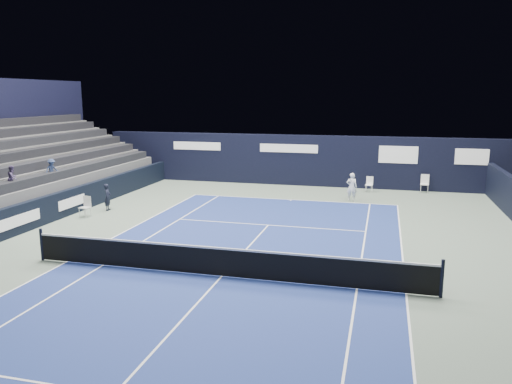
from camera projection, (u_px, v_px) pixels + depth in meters
ground at (240, 257)px, 17.31m from camera, size 48.00×48.00×0.00m
court_surface at (222, 277)px, 15.41m from camera, size 10.97×23.77×0.01m
folding_chair_back_a at (370, 182)px, 28.87m from camera, size 0.45×0.47×0.89m
folding_chair_back_b at (425, 182)px, 28.65m from camera, size 0.50×0.49×1.04m
line_judge_chair at (86, 205)px, 22.92m from camera, size 0.47×0.46×0.95m
line_judge at (108, 197)px, 24.19m from camera, size 0.43×0.54×1.30m
court_markings at (222, 276)px, 15.41m from camera, size 11.03×23.83×0.00m
tennis_net at (221, 261)px, 15.31m from camera, size 12.90×0.10×1.10m
back_sponsor_wall at (305, 160)px, 30.79m from camera, size 26.00×0.63×3.10m
side_barrier_left at (69, 202)px, 23.30m from camera, size 0.33×22.00×1.20m
spectator_stand at (13, 168)px, 24.93m from camera, size 6.00×18.00×6.40m
tennis_player at (352, 187)px, 26.25m from camera, size 0.59×0.82×1.51m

